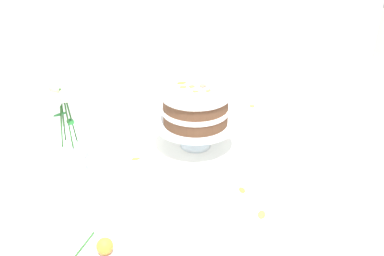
% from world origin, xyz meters
% --- Properties ---
extents(dining_table, '(1.40, 1.00, 0.74)m').
position_xyz_m(dining_table, '(0.00, -0.03, 0.65)').
color(dining_table, white).
rests_on(dining_table, ground).
extents(linen_napkin, '(0.36, 0.36, 0.00)m').
position_xyz_m(linen_napkin, '(0.09, 0.09, 0.74)').
color(linen_napkin, white).
rests_on(linen_napkin, dining_table).
extents(cake_stand, '(0.29, 0.29, 0.10)m').
position_xyz_m(cake_stand, '(0.09, 0.09, 0.82)').
color(cake_stand, silver).
rests_on(cake_stand, linen_napkin).
extents(layer_cake, '(0.24, 0.24, 0.13)m').
position_xyz_m(layer_cake, '(0.09, 0.09, 0.90)').
color(layer_cake, brown).
rests_on(layer_cake, cake_stand).
extents(flower_vase, '(0.10, 0.11, 0.33)m').
position_xyz_m(flower_vase, '(-0.35, 0.14, 0.89)').
color(flower_vase, silver).
rests_on(flower_vase, dining_table).
extents(fallen_rose, '(0.11, 0.11, 0.04)m').
position_xyz_m(fallen_rose, '(-0.39, -0.25, 0.76)').
color(fallen_rose, '#2D6028').
rests_on(fallen_rose, dining_table).
extents(loose_petal_0, '(0.03, 0.02, 0.00)m').
position_xyz_m(loose_petal_0, '(-0.14, 0.12, 0.74)').
color(loose_petal_0, orange).
rests_on(loose_petal_0, dining_table).
extents(loose_petal_1, '(0.04, 0.04, 0.01)m').
position_xyz_m(loose_petal_1, '(0.05, -0.34, 0.74)').
color(loose_petal_1, yellow).
rests_on(loose_petal_1, dining_table).
extents(loose_petal_2, '(0.04, 0.04, 0.01)m').
position_xyz_m(loose_petal_2, '(0.48, 0.27, 0.74)').
color(loose_petal_2, yellow).
rests_on(loose_petal_2, dining_table).
extents(loose_petal_3, '(0.03, 0.04, 0.00)m').
position_xyz_m(loose_petal_3, '(0.07, -0.22, 0.74)').
color(loose_petal_3, orange).
rests_on(loose_petal_3, dining_table).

